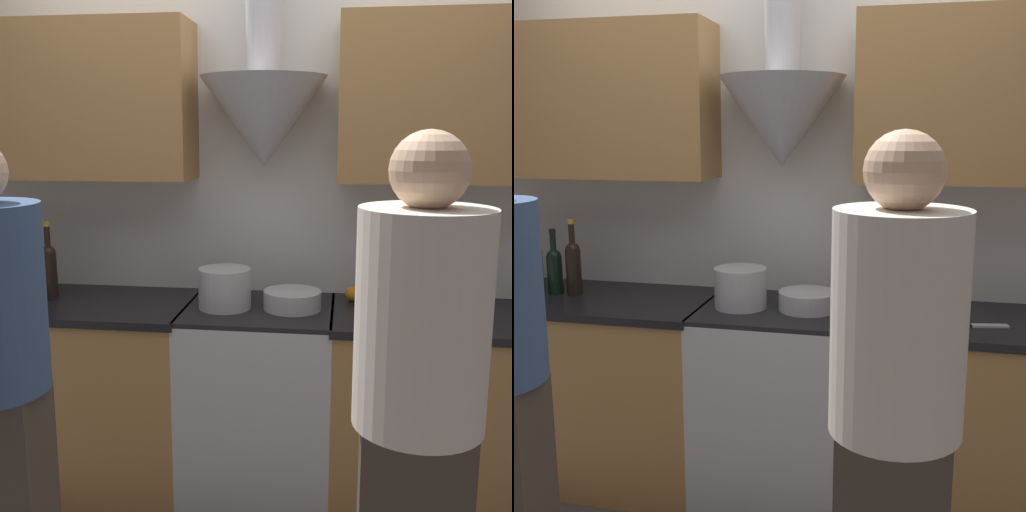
# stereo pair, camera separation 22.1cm
# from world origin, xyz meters

# --- Properties ---
(wall_back) EXTENTS (8.40, 0.56, 2.60)m
(wall_back) POSITION_xyz_m (-0.03, 0.58, 1.46)
(wall_back) COLOR white
(wall_back) RESTS_ON ground_plane
(counter_left) EXTENTS (1.22, 0.62, 0.90)m
(counter_left) POSITION_xyz_m (-0.93, 0.31, 0.45)
(counter_left) COLOR #B27F47
(counter_left) RESTS_ON ground_plane
(counter_right) EXTENTS (1.01, 0.62, 0.90)m
(counter_right) POSITION_xyz_m (0.82, 0.31, 0.45)
(counter_right) COLOR #B27F47
(counter_right) RESTS_ON ground_plane
(stove_range) EXTENTS (0.66, 0.60, 0.90)m
(stove_range) POSITION_xyz_m (0.00, 0.31, 0.45)
(stove_range) COLOR silver
(stove_range) RESTS_ON ground_plane
(wine_bottle_3) EXTENTS (0.08, 0.08, 0.33)m
(wine_bottle_3) POSITION_xyz_m (-1.17, 0.30, 1.04)
(wine_bottle_3) COLOR black
(wine_bottle_3) RESTS_ON counter_left
(wine_bottle_4) EXTENTS (0.07, 0.07, 0.31)m
(wine_bottle_4) POSITION_xyz_m (-1.08, 0.31, 1.03)
(wine_bottle_4) COLOR black
(wine_bottle_4) RESTS_ON counter_left
(wine_bottle_5) EXTENTS (0.07, 0.07, 0.36)m
(wine_bottle_5) POSITION_xyz_m (-0.98, 0.32, 1.04)
(wine_bottle_5) COLOR black
(wine_bottle_5) RESTS_ON counter_left
(stock_pot) EXTENTS (0.23, 0.23, 0.18)m
(stock_pot) POSITION_xyz_m (-0.15, 0.28, 0.99)
(stock_pot) COLOR silver
(stock_pot) RESTS_ON stove_range
(mixing_bowl) EXTENTS (0.25, 0.25, 0.08)m
(mixing_bowl) POSITION_xyz_m (0.15, 0.30, 0.94)
(mixing_bowl) COLOR silver
(mixing_bowl) RESTS_ON stove_range
(orange_fruit) EXTENTS (0.07, 0.07, 0.07)m
(orange_fruit) POSITION_xyz_m (0.41, 0.47, 0.94)
(orange_fruit) COLOR orange
(orange_fruit) RESTS_ON counter_right
(saucepan) EXTENTS (0.16, 0.16, 0.08)m
(saucepan) POSITION_xyz_m (0.55, 0.32, 0.94)
(saucepan) COLOR silver
(saucepan) RESTS_ON counter_right
(chefs_knife) EXTENTS (0.24, 0.07, 0.01)m
(chefs_knife) POSITION_xyz_m (0.86, 0.21, 0.91)
(chefs_knife) COLOR silver
(chefs_knife) RESTS_ON counter_right
(person_foreground_right) EXTENTS (0.33, 0.33, 1.67)m
(person_foreground_right) POSITION_xyz_m (0.56, -0.87, 0.93)
(person_foreground_right) COLOR #473D33
(person_foreground_right) RESTS_ON ground_plane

